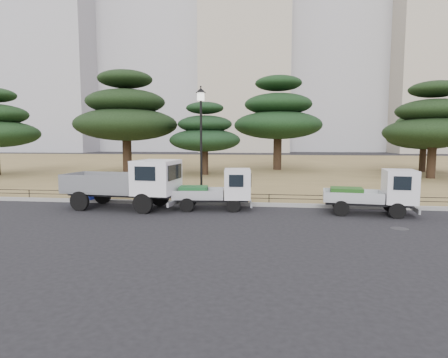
# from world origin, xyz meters

# --- Properties ---
(ground) EXTENTS (220.00, 220.00, 0.00)m
(ground) POSITION_xyz_m (0.00, 0.00, 0.00)
(ground) COLOR black
(lawn) EXTENTS (120.00, 56.00, 0.15)m
(lawn) POSITION_xyz_m (0.00, 30.60, 0.07)
(lawn) COLOR olive
(lawn) RESTS_ON ground
(curb) EXTENTS (120.00, 0.25, 0.16)m
(curb) POSITION_xyz_m (0.00, 2.60, 0.08)
(curb) COLOR gray
(curb) RESTS_ON ground
(truck_large) EXTENTS (5.12, 2.39, 2.17)m
(truck_large) POSITION_xyz_m (-4.14, 1.22, 1.21)
(truck_large) COLOR black
(truck_large) RESTS_ON ground
(truck_kei_front) EXTENTS (3.48, 1.75, 1.78)m
(truck_kei_front) POSITION_xyz_m (-0.19, 1.60, 0.88)
(truck_kei_front) COLOR black
(truck_kei_front) RESTS_ON ground
(truck_kei_rear) EXTENTS (3.67, 1.88, 1.84)m
(truck_kei_rear) POSITION_xyz_m (6.34, 1.31, 0.92)
(truck_kei_rear) COLOR black
(truck_kei_rear) RESTS_ON ground
(street_lamp) EXTENTS (0.47, 0.47, 5.29)m
(street_lamp) POSITION_xyz_m (-1.20, 2.90, 3.73)
(street_lamp) COLOR black
(street_lamp) RESTS_ON lawn
(pipe_fence) EXTENTS (38.00, 0.04, 0.40)m
(pipe_fence) POSITION_xyz_m (0.00, 2.75, 0.44)
(pipe_fence) COLOR black
(pipe_fence) RESTS_ON lawn
(tarp_pile) EXTENTS (1.69, 1.50, 0.93)m
(tarp_pile) POSITION_xyz_m (-6.95, 3.11, 0.52)
(tarp_pile) COLOR #132498
(tarp_pile) RESTS_ON lawn
(manhole) EXTENTS (0.60, 0.60, 0.01)m
(manhole) POSITION_xyz_m (6.50, -1.20, 0.01)
(manhole) COLOR #2D2D30
(manhole) RESTS_ON ground
(pine_west_near) EXTENTS (8.83, 8.83, 8.83)m
(pine_west_near) POSITION_xyz_m (-10.54, 16.98, 5.24)
(pine_west_near) COLOR black
(pine_west_near) RESTS_ON lawn
(pine_center_left) EXTENTS (5.90, 5.90, 6.00)m
(pine_center_left) POSITION_xyz_m (-3.47, 16.27, 3.61)
(pine_center_left) COLOR black
(pine_center_left) RESTS_ON lawn
(pine_center_right) EXTENTS (8.47, 8.47, 8.98)m
(pine_center_right) POSITION_xyz_m (2.57, 22.30, 5.35)
(pine_center_right) COLOR black
(pine_center_right) RESTS_ON lawn
(pine_east_near) EXTENTS (7.16, 7.16, 7.23)m
(pine_east_near) POSITION_xyz_m (14.02, 15.57, 4.32)
(pine_east_near) COLOR black
(pine_east_near) RESTS_ON lawn
(pine_east_far) EXTENTS (6.39, 6.39, 6.42)m
(pine_east_far) POSITION_xyz_m (15.72, 21.80, 3.85)
(pine_east_far) COLOR black
(pine_east_far) RESTS_ON lawn
(tower_far_west) EXTENTS (24.00, 20.00, 65.00)m
(tower_far_west) POSITION_xyz_m (-55.00, 80.00, 32.50)
(tower_far_west) COLOR #A0A0A5
(tower_far_west) RESTS_ON ground
(tower_center_left) EXTENTS (22.00, 20.00, 55.00)m
(tower_center_left) POSITION_xyz_m (-5.00, 85.00, 27.50)
(tower_center_left) COLOR #AAA08C
(tower_center_left) RESTS_ON ground
(tower_center_right) EXTENTS (26.00, 24.00, 80.00)m
(tower_center_right) POSITION_xyz_m (18.00, 95.00, 40.00)
(tower_center_right) COLOR #A0A0A5
(tower_center_right) RESTS_ON ground
(tower_east) EXTENTS (20.00, 18.00, 48.00)m
(tower_east) POSITION_xyz_m (40.00, 82.00, 24.00)
(tower_east) COLOR #AAA08C
(tower_east) RESTS_ON ground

